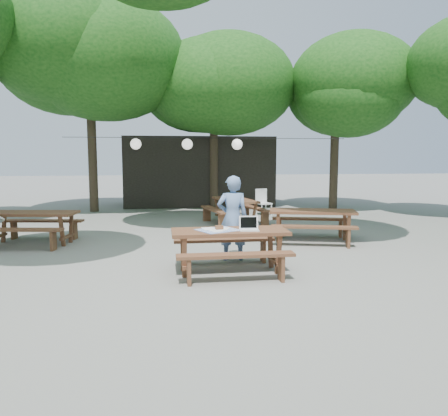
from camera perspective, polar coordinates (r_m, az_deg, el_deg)
name	(u,v)px	position (r m, az deg, el deg)	size (l,w,h in m)	color
ground	(217,264)	(8.27, -0.89, -7.35)	(80.00, 80.00, 0.00)	slate
pavilion	(198,171)	(18.53, -3.41, 4.84)	(6.00, 3.00, 2.80)	black
main_picnic_table	(230,250)	(7.63, 0.74, -5.56)	(2.00, 1.58, 0.75)	brown
picnic_table_nw	(32,228)	(10.96, -23.79, -2.36)	(2.12, 1.86, 0.75)	brown
picnic_table_ne	(312,225)	(10.58, 11.42, -2.22)	(2.25, 2.03, 0.75)	brown
picnic_table_far_e	(235,211)	(13.13, 1.42, -0.37)	(1.92, 2.17, 0.75)	brown
woman	(232,218)	(8.47, 1.12, -1.32)	(0.60, 0.40, 1.65)	#6686BA
plastic_chair	(264,208)	(15.14, 5.19, 0.06)	(0.55, 0.55, 0.90)	white
laptop	(249,227)	(7.54, 3.27, -2.44)	(0.36, 0.29, 0.24)	white
tabletop_clutter	(218,229)	(7.54, -0.79, -2.81)	(0.83, 0.78, 0.08)	#345BB3
paper_lanterns	(188,144)	(13.99, -4.77, 8.32)	(9.00, 0.34, 0.38)	black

